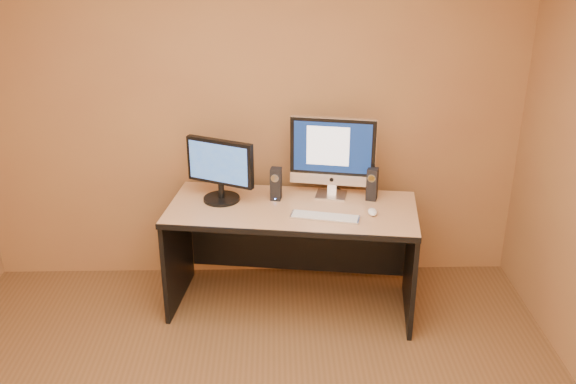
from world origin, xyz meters
name	(u,v)px	position (x,y,z in m)	size (l,w,h in m)	color
walls	(236,242)	(0.00, 0.00, 1.30)	(4.00, 4.00, 2.60)	olive
desk	(292,258)	(0.29, 1.48, 0.39)	(1.69, 0.74, 0.78)	tan
imac	(332,157)	(0.57, 1.67, 1.08)	(0.60, 0.22, 0.58)	silver
second_monitor	(220,171)	(-0.20, 1.61, 1.01)	(0.51, 0.25, 0.44)	black
speaker_left	(276,184)	(0.18, 1.62, 0.90)	(0.07, 0.08, 0.23)	black
speaker_right	(372,184)	(0.85, 1.60, 0.90)	(0.07, 0.08, 0.23)	black
keyboard	(325,217)	(0.50, 1.31, 0.79)	(0.46, 0.12, 0.02)	silver
mouse	(372,212)	(0.82, 1.36, 0.80)	(0.06, 0.11, 0.04)	white
cable_a	(339,189)	(0.64, 1.78, 0.79)	(0.01, 0.01, 0.23)	black
cable_b	(326,190)	(0.55, 1.77, 0.79)	(0.01, 0.01, 0.19)	black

